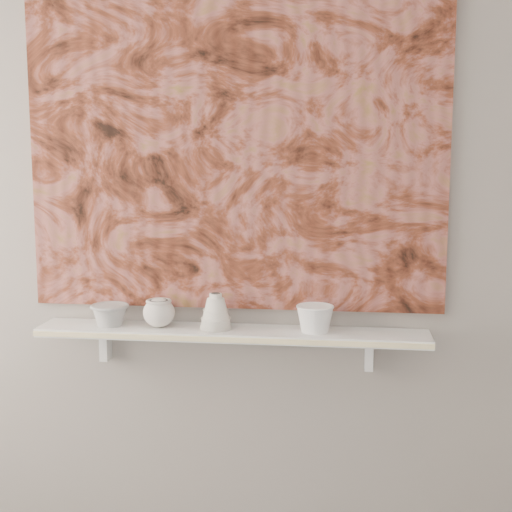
% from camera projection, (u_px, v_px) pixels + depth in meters
% --- Properties ---
extents(wall_back, '(3.60, 0.00, 3.60)m').
position_uv_depth(wall_back, '(235.00, 209.00, 2.57)').
color(wall_back, gray).
rests_on(wall_back, floor).
extents(shelf, '(1.40, 0.18, 0.03)m').
position_uv_depth(shelf, '(231.00, 333.00, 2.54)').
color(shelf, silver).
rests_on(shelf, wall_back).
extents(shelf_stripe, '(1.40, 0.01, 0.02)m').
position_uv_depth(shelf_stripe, '(227.00, 340.00, 2.45)').
color(shelf_stripe, beige).
rests_on(shelf_stripe, shelf).
extents(bracket_left, '(0.03, 0.06, 0.12)m').
position_uv_depth(bracket_left, '(105.00, 344.00, 2.68)').
color(bracket_left, silver).
rests_on(bracket_left, wall_back).
extents(bracket_right, '(0.03, 0.06, 0.12)m').
position_uv_depth(bracket_right, '(369.00, 353.00, 2.56)').
color(bracket_right, silver).
rests_on(bracket_right, wall_back).
extents(painting, '(1.50, 0.02, 1.10)m').
position_uv_depth(painting, '(234.00, 156.00, 2.53)').
color(painting, maroon).
rests_on(painting, wall_back).
extents(house_motif, '(0.09, 0.00, 0.08)m').
position_uv_depth(house_motif, '(360.00, 245.00, 2.51)').
color(house_motif, black).
rests_on(house_motif, painting).
extents(bowl_grey, '(0.16, 0.16, 0.08)m').
position_uv_depth(bowl_grey, '(110.00, 314.00, 2.59)').
color(bowl_grey, '#969694').
rests_on(bowl_grey, shelf).
extents(cup_cream, '(0.14, 0.14, 0.10)m').
position_uv_depth(cup_cream, '(159.00, 313.00, 2.56)').
color(cup_cream, silver).
rests_on(cup_cream, shelf).
extents(bell_vessel, '(0.13, 0.13, 0.13)m').
position_uv_depth(bell_vessel, '(216.00, 311.00, 2.54)').
color(bell_vessel, white).
rests_on(bell_vessel, shelf).
extents(bowl_white, '(0.14, 0.14, 0.10)m').
position_uv_depth(bowl_white, '(315.00, 318.00, 2.50)').
color(bowl_white, silver).
rests_on(bowl_white, shelf).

